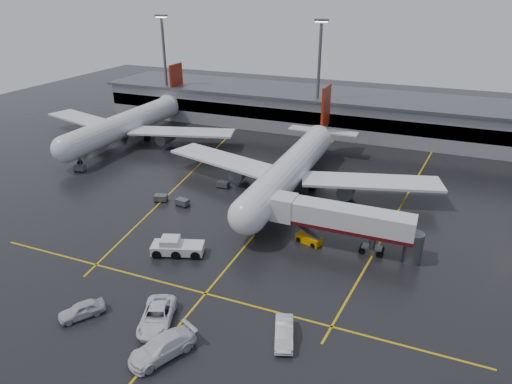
% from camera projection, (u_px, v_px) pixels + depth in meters
% --- Properties ---
extents(ground, '(220.00, 220.00, 0.00)m').
position_uv_depth(ground, '(273.00, 213.00, 70.90)').
color(ground, black).
rests_on(ground, ground).
extents(apron_line_centre, '(0.25, 90.00, 0.02)m').
position_uv_depth(apron_line_centre, '(273.00, 213.00, 70.90)').
color(apron_line_centre, gold).
rests_on(apron_line_centre, ground).
extents(apron_line_stop, '(60.00, 0.25, 0.02)m').
position_uv_depth(apron_line_stop, '(205.00, 293.00, 52.36)').
color(apron_line_stop, gold).
rests_on(apron_line_stop, ground).
extents(apron_line_left, '(9.99, 69.35, 0.02)m').
position_uv_depth(apron_line_left, '(192.00, 172.00, 86.25)').
color(apron_line_left, gold).
rests_on(apron_line_left, ground).
extents(apron_line_right, '(7.57, 69.64, 0.02)m').
position_uv_depth(apron_line_right, '(401.00, 206.00, 73.08)').
color(apron_line_right, gold).
rests_on(apron_line_right, ground).
extents(terminal, '(122.00, 19.00, 8.60)m').
position_uv_depth(terminal, '(343.00, 112.00, 109.51)').
color(terminal, gray).
rests_on(terminal, ground).
extents(light_mast_left, '(3.00, 1.20, 25.45)m').
position_uv_depth(light_mast_left, '(165.00, 61.00, 115.92)').
color(light_mast_left, '#595B60').
rests_on(light_mast_left, ground).
extents(light_mast_mid, '(3.00, 1.20, 25.45)m').
position_uv_depth(light_mast_mid, '(319.00, 71.00, 102.06)').
color(light_mast_mid, '#595B60').
rests_on(light_mast_mid, ground).
extents(main_airliner, '(48.80, 45.60, 14.10)m').
position_uv_depth(main_airliner, '(293.00, 166.00, 77.34)').
color(main_airliner, silver).
rests_on(main_airliner, ground).
extents(second_airliner, '(48.80, 45.60, 14.10)m').
position_uv_depth(second_airliner, '(130.00, 122.00, 102.01)').
color(second_airliner, silver).
rests_on(second_airliner, ground).
extents(jet_bridge, '(19.90, 3.40, 6.05)m').
position_uv_depth(jet_bridge, '(342.00, 221.00, 60.11)').
color(jet_bridge, silver).
rests_on(jet_bridge, ground).
extents(pushback_tractor, '(7.21, 4.75, 2.40)m').
position_uv_depth(pushback_tractor, '(176.00, 247.00, 59.74)').
color(pushback_tractor, silver).
rests_on(pushback_tractor, ground).
extents(belt_loader, '(3.81, 2.54, 2.23)m').
position_uv_depth(belt_loader, '(309.00, 239.00, 62.52)').
color(belt_loader, orange).
rests_on(belt_loader, ground).
extents(service_van_a, '(5.33, 7.40, 1.87)m').
position_uv_depth(service_van_a, '(157.00, 316.00, 47.34)').
color(service_van_a, white).
rests_on(service_van_a, ground).
extents(service_van_b, '(5.40, 7.23, 1.95)m').
position_uv_depth(service_van_b, '(162.00, 347.00, 43.29)').
color(service_van_b, silver).
rests_on(service_van_b, ground).
extents(service_van_c, '(3.32, 5.38, 1.67)m').
position_uv_depth(service_van_c, '(284.00, 333.00, 45.28)').
color(service_van_c, white).
rests_on(service_van_c, ground).
extents(service_van_d, '(4.31, 4.99, 1.62)m').
position_uv_depth(service_van_d, '(82.00, 310.00, 48.51)').
color(service_van_d, silver).
rests_on(service_van_d, ground).
extents(baggage_cart_a, '(2.18, 1.61, 1.12)m').
position_uv_depth(baggage_cart_a, '(182.00, 202.00, 72.94)').
color(baggage_cart_a, '#595B60').
rests_on(baggage_cart_a, ground).
extents(baggage_cart_b, '(2.29, 1.82, 1.12)m').
position_uv_depth(baggage_cart_b, '(161.00, 198.00, 74.42)').
color(baggage_cart_b, '#595B60').
rests_on(baggage_cart_b, ground).
extents(baggage_cart_c, '(2.05, 1.37, 1.12)m').
position_uv_depth(baggage_cart_c, '(223.00, 184.00, 79.49)').
color(baggage_cart_c, '#595B60').
rests_on(baggage_cart_c, ground).
extents(baggage_cart_d, '(2.16, 1.57, 1.12)m').
position_uv_depth(baggage_cart_d, '(81.00, 151.00, 95.30)').
color(baggage_cart_d, '#595B60').
rests_on(baggage_cart_d, ground).
extents(baggage_cart_e, '(2.15, 1.54, 1.12)m').
position_uv_depth(baggage_cart_e, '(80.00, 168.00, 86.45)').
color(baggage_cart_e, '#595B60').
rests_on(baggage_cart_e, ground).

